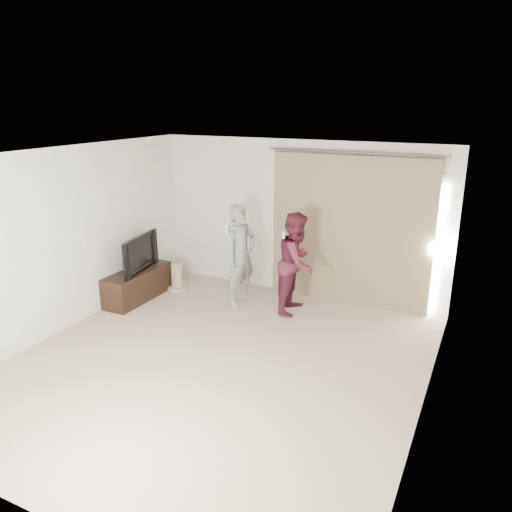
# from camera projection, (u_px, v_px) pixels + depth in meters

# --- Properties ---
(floor) EXTENTS (5.50, 5.50, 0.00)m
(floor) POSITION_uv_depth(u_px,v_px,m) (217.00, 363.00, 6.36)
(floor) COLOR tan
(floor) RESTS_ON ground
(wall_back) EXTENTS (5.00, 0.04, 2.60)m
(wall_back) POSITION_uv_depth(u_px,v_px,m) (298.00, 219.00, 8.32)
(wall_back) COLOR white
(wall_back) RESTS_ON ground
(wall_left) EXTENTS (0.04, 5.50, 2.60)m
(wall_left) POSITION_uv_depth(u_px,v_px,m) (61.00, 241.00, 7.02)
(wall_left) COLOR white
(wall_left) RESTS_ON ground
(ceiling) EXTENTS (5.00, 5.50, 0.01)m
(ceiling) POSITION_uv_depth(u_px,v_px,m) (211.00, 156.00, 5.58)
(ceiling) COLOR silver
(ceiling) RESTS_ON wall_back
(curtain) EXTENTS (2.80, 0.11, 2.46)m
(curtain) POSITION_uv_depth(u_px,v_px,m) (350.00, 232.00, 7.91)
(curtain) COLOR #8D7A56
(curtain) RESTS_ON ground
(tv_console) EXTENTS (0.45, 1.31, 0.50)m
(tv_console) POSITION_uv_depth(u_px,v_px,m) (138.00, 285.00, 8.32)
(tv_console) COLOR black
(tv_console) RESTS_ON ground
(tv) EXTENTS (0.30, 1.05, 0.60)m
(tv) POSITION_uv_depth(u_px,v_px,m) (135.00, 253.00, 8.16)
(tv) COLOR black
(tv) RESTS_ON tv_console
(scratching_post) EXTENTS (0.36, 0.36, 0.47)m
(scratching_post) POSITION_uv_depth(u_px,v_px,m) (177.00, 279.00, 8.77)
(scratching_post) COLOR tan
(scratching_post) RESTS_ON ground
(person_man) EXTENTS (0.55, 0.69, 1.65)m
(person_man) POSITION_uv_depth(u_px,v_px,m) (241.00, 255.00, 7.98)
(person_man) COLOR gray
(person_man) RESTS_ON ground
(person_woman) EXTENTS (0.63, 0.80, 1.59)m
(person_woman) POSITION_uv_depth(u_px,v_px,m) (297.00, 263.00, 7.72)
(person_woman) COLOR #511A2A
(person_woman) RESTS_ON ground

